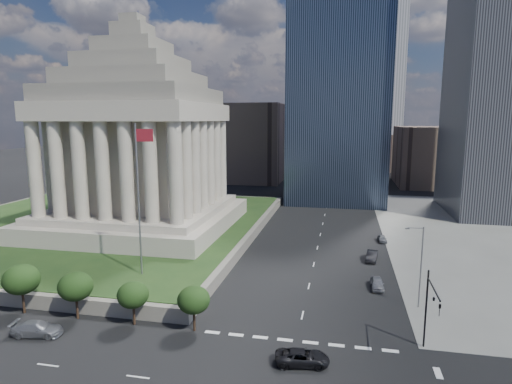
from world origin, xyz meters
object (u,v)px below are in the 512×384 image
(traffic_signal_ne, at_px, (430,305))
(suv_grey, at_px, (37,329))
(pickup_truck, at_px, (302,357))
(parked_sedan_near, at_px, (377,283))
(flagpole, at_px, (139,192))
(street_lamp_north, at_px, (420,262))
(war_memorial, at_px, (137,125))
(parked_sedan_far, at_px, (382,239))
(parked_sedan_mid, at_px, (372,256))

(traffic_signal_ne, xyz_separation_m, suv_grey, (-39.26, -4.05, -4.49))
(pickup_truck, bearing_deg, parked_sedan_near, -30.68)
(flagpole, xyz_separation_m, parked_sedan_near, (30.83, 5.99, -12.40))
(pickup_truck, distance_m, parked_sedan_near, 21.62)
(street_lamp_north, bearing_deg, suv_grey, -159.05)
(street_lamp_north, height_order, pickup_truck, street_lamp_north)
(traffic_signal_ne, bearing_deg, pickup_truck, -161.87)
(war_memorial, xyz_separation_m, suv_grey, (7.24, -38.35, -20.64))
(traffic_signal_ne, height_order, parked_sedan_near, traffic_signal_ne)
(street_lamp_north, bearing_deg, parked_sedan_far, 93.70)
(war_memorial, height_order, street_lamp_north, war_memorial)
(traffic_signal_ne, bearing_deg, parked_sedan_far, 91.45)
(street_lamp_north, distance_m, parked_sedan_far, 28.75)
(war_memorial, distance_m, traffic_signal_ne, 60.00)
(war_memorial, xyz_separation_m, parked_sedan_mid, (43.00, -6.18, -20.64))
(war_memorial, relative_size, traffic_signal_ne, 4.88)
(pickup_truck, distance_m, parked_sedan_far, 44.59)
(pickup_truck, height_order, parked_sedan_mid, parked_sedan_mid)
(war_memorial, height_order, pickup_truck, war_memorial)
(pickup_truck, height_order, parked_sedan_far, pickup_truck)
(flagpole, height_order, traffic_signal_ne, flagpole)
(war_memorial, height_order, parked_sedan_mid, war_memorial)
(traffic_signal_ne, bearing_deg, war_memorial, 143.58)
(street_lamp_north, xyz_separation_m, parked_sedan_mid, (-4.33, 16.82, -4.90))
(suv_grey, bearing_deg, parked_sedan_near, -69.46)
(war_memorial, relative_size, flagpole, 1.95)
(flagpole, distance_m, suv_grey, 19.57)
(parked_sedan_mid, bearing_deg, suv_grey, -130.23)
(suv_grey, bearing_deg, parked_sedan_far, -50.36)
(traffic_signal_ne, height_order, pickup_truck, traffic_signal_ne)
(traffic_signal_ne, height_order, street_lamp_north, street_lamp_north)
(flagpole, bearing_deg, traffic_signal_ne, -16.71)
(flagpole, bearing_deg, suv_grey, -108.96)
(parked_sedan_mid, bearing_deg, street_lamp_north, -67.78)
(war_memorial, bearing_deg, flagpole, -63.11)
(street_lamp_north, distance_m, pickup_truck, 20.12)
(traffic_signal_ne, xyz_separation_m, parked_sedan_near, (-3.50, 16.30, -4.54))
(street_lamp_north, xyz_separation_m, pickup_truck, (-12.36, -15.08, -4.96))
(parked_sedan_near, bearing_deg, parked_sedan_far, 82.12)
(pickup_truck, height_order, parked_sedan_near, parked_sedan_near)
(traffic_signal_ne, distance_m, suv_grey, 39.72)
(suv_grey, xyz_separation_m, parked_sedan_far, (38.26, 43.60, -0.15))
(war_memorial, relative_size, pickup_truck, 7.76)
(street_lamp_north, xyz_separation_m, parked_sedan_near, (-4.33, 4.99, -4.95))
(war_memorial, relative_size, parked_sedan_mid, 8.46)
(parked_sedan_mid, bearing_deg, parked_sedan_far, 85.45)
(flagpole, height_order, suv_grey, flagpole)
(pickup_truck, relative_size, suv_grey, 0.96)
(war_memorial, distance_m, suv_grey, 44.15)
(parked_sedan_mid, relative_size, parked_sedan_far, 1.28)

